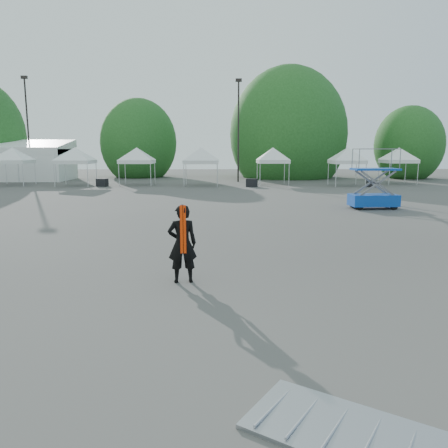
{
  "coord_description": "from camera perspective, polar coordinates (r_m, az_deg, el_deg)",
  "views": [
    {
      "loc": [
        0.63,
        -11.08,
        3.17
      ],
      "look_at": [
        0.88,
        -0.16,
        1.3
      ],
      "focal_mm": 35.0,
      "sensor_mm": 36.0,
      "label": 1
    }
  ],
  "objects": [
    {
      "name": "tree_far_e",
      "position": [
        52.61,
        22.99,
        9.47
      ],
      "size": [
        3.84,
        3.84,
        5.84
      ],
      "color": "#382314",
      "rests_on": "ground"
    },
    {
      "name": "crate_west",
      "position": [
        39.26,
        -15.62,
        5.24
      ],
      "size": [
        0.98,
        0.83,
        0.68
      ],
      "primitive_type": "cube",
      "rotation": [
        0.0,
        0.0,
        -0.19
      ],
      "color": "black",
      "rests_on": "ground"
    },
    {
      "name": "man",
      "position": [
        10.46,
        -5.47,
        -2.57
      ],
      "size": [
        0.75,
        0.55,
        1.9
      ],
      "rotation": [
        0.0,
        0.0,
        3.29
      ],
      "color": "black",
      "rests_on": "ground"
    },
    {
      "name": "light_pole_west",
      "position": [
        48.85,
        -24.28,
        11.94
      ],
      "size": [
        0.6,
        0.25,
        10.3
      ],
      "color": "black",
      "rests_on": "ground"
    },
    {
      "name": "crate_mid",
      "position": [
        37.49,
        3.64,
        5.39
      ],
      "size": [
        1.05,
        0.91,
        0.7
      ],
      "primitive_type": "cube",
      "rotation": [
        0.0,
        0.0,
        -0.27
      ],
      "color": "black",
      "rests_on": "ground"
    },
    {
      "name": "tent_h",
      "position": [
        43.46,
        21.9,
        8.89
      ],
      "size": [
        3.92,
        3.92,
        3.88
      ],
      "color": "silver",
      "rests_on": "ground"
    },
    {
      "name": "tent_e",
      "position": [
        38.57,
        -3.03,
        9.55
      ],
      "size": [
        4.3,
        4.3,
        3.88
      ],
      "color": "silver",
      "rests_on": "ground"
    },
    {
      "name": "tent_g",
      "position": [
        39.81,
        15.84,
        9.21
      ],
      "size": [
        3.88,
        3.88,
        3.88
      ],
      "color": "silver",
      "rests_on": "ground"
    },
    {
      "name": "tree_mid_e",
      "position": [
        50.8,
        8.35,
        11.52
      ],
      "size": [
        5.12,
        5.12,
        7.79
      ],
      "color": "#382314",
      "rests_on": "ground"
    },
    {
      "name": "light_pole_east",
      "position": [
        43.21,
        1.89,
        12.84
      ],
      "size": [
        0.6,
        0.25,
        9.8
      ],
      "color": "black",
      "rests_on": "ground"
    },
    {
      "name": "tent_d",
      "position": [
        39.86,
        -11.33,
        9.38
      ],
      "size": [
        4.14,
        4.14,
        3.88
      ],
      "color": "silver",
      "rests_on": "ground"
    },
    {
      "name": "tent_c",
      "position": [
        40.59,
        -18.92,
        9.06
      ],
      "size": [
        4.25,
        4.25,
        3.88
      ],
      "color": "silver",
      "rests_on": "ground"
    },
    {
      "name": "barrier_mid",
      "position": [
        5.6,
        16.57,
        -24.78
      ],
      "size": [
        2.62,
        2.31,
        0.08
      ],
      "rotation": [
        0.0,
        0.0,
        -0.6
      ],
      "color": "#9B9EA3",
      "rests_on": "ground"
    },
    {
      "name": "tree_mid_w",
      "position": [
        51.81,
        -11.07,
        10.4
      ],
      "size": [
        4.16,
        4.16,
        6.33
      ],
      "color": "#382314",
      "rests_on": "ground"
    },
    {
      "name": "tent_b",
      "position": [
        43.3,
        -25.92,
        8.62
      ],
      "size": [
        4.05,
        4.05,
        3.88
      ],
      "color": "silver",
      "rests_on": "ground"
    },
    {
      "name": "ground",
      "position": [
        11.54,
        -4.42,
        -6.26
      ],
      "size": [
        120.0,
        120.0,
        0.0
      ],
      "primitive_type": "plane",
      "color": "#474442",
      "rests_on": "ground"
    },
    {
      "name": "crate_east",
      "position": [
        39.36,
        18.66,
        5.04
      ],
      "size": [
        0.93,
        0.84,
        0.6
      ],
      "primitive_type": "cube",
      "rotation": [
        0.0,
        0.0,
        -0.37
      ],
      "color": "black",
      "rests_on": "ground"
    },
    {
      "name": "tent_f",
      "position": [
        40.08,
        6.42,
        9.51
      ],
      "size": [
        3.91,
        3.91,
        3.88
      ],
      "color": "silver",
      "rests_on": "ground"
    },
    {
      "name": "scissor_lift",
      "position": [
        24.82,
        19.07,
        5.61
      ],
      "size": [
        2.53,
        1.33,
        3.21
      ],
      "rotation": [
        0.0,
        0.0,
        0.03
      ],
      "color": "#0C4DA1",
      "rests_on": "ground"
    }
  ]
}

